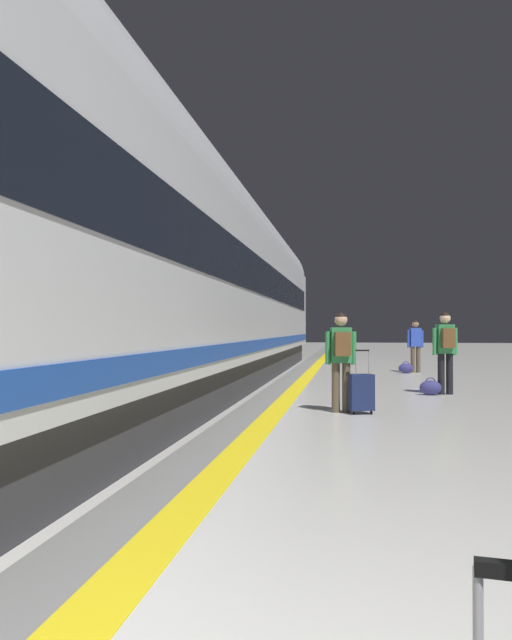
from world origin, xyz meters
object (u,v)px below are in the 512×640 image
Objects in this scene: high_speed_train at (147,260)px; passenger_near at (446,345)px; duffel_bag_near at (431,388)px; suitcase_mid at (361,392)px; passenger_far at (415,342)px; duffel_bag_far at (406,368)px; passenger_mid at (341,353)px.

passenger_near is at bearing 30.68° from high_speed_train.
suitcase_mid is (-1.45, -3.04, 0.19)m from duffel_bag_near.
passenger_far is at bearing 86.78° from duffel_bag_near.
high_speed_train is at bearing -119.29° from passenger_far.
high_speed_train is at bearing -149.32° from passenger_near.
passenger_near is 1.05× the size of passenger_far.
duffel_bag_far is (-0.27, 6.08, -0.85)m from passenger_near.
high_speed_train is 81.12× the size of duffel_bag_far.
high_speed_train is at bearing -118.67° from duffel_bag_far.
high_speed_train is 3.59m from passenger_mid.
passenger_far is (0.37, 6.59, 0.79)m from duffel_bag_near.
duffel_bag_far is at bearing 89.54° from duffel_bag_near.
suitcase_mid is at bearing -118.89° from passenger_near.
passenger_mid is 1.58× the size of suitcase_mid.
high_speed_train is 21.02× the size of passenger_near.
passenger_far reaches higher than suitcase_mid.
duffel_bag_near is 1.00× the size of duffel_bag_far.
passenger_mid reaches higher than duffel_bag_far.
suitcase_mid is 9.81m from passenger_far.
high_speed_train is 22.06× the size of passenger_far.
passenger_near is 3.86× the size of duffel_bag_near.
high_speed_train is at bearing 179.22° from suitcase_mid.
duffel_bag_near and duffel_bag_far have the same top height.
passenger_mid is at bearing -101.21° from duffel_bag_far.
suitcase_mid is 9.41m from duffel_bag_far.
passenger_far is (1.82, 9.62, 0.59)m from suitcase_mid.
duffel_bag_near is 6.64m from passenger_far.
duffel_bag_near is at bearing 64.54° from suitcase_mid.
passenger_near is 1.05× the size of passenger_mid.
passenger_far is at bearing 77.33° from passenger_mid.
suitcase_mid is 2.32× the size of duffel_bag_far.
passenger_near reaches higher than duffel_bag_near.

